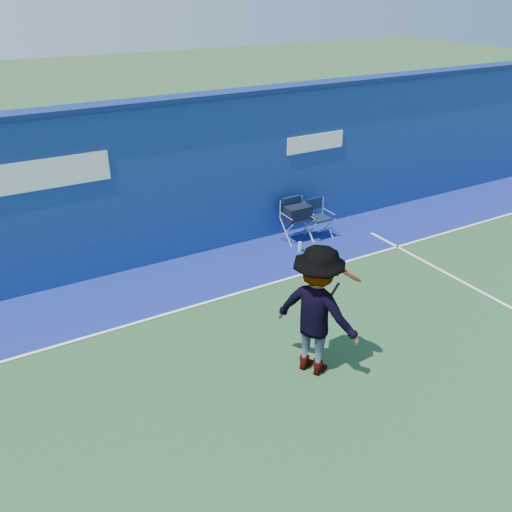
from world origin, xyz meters
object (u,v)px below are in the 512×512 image
directors_chair_left (296,223)px  tennis_player (317,311)px  directors_chair_right (318,226)px  water_bottle (300,247)px

directors_chair_left → tennis_player: tennis_player is taller
directors_chair_right → tennis_player: tennis_player is taller
directors_chair_left → tennis_player: (-2.16, -3.68, 0.56)m
directors_chair_left → tennis_player: bearing=-120.4°
tennis_player → directors_chair_right: bearing=53.5°
directors_chair_right → tennis_player: size_ratio=0.43×
directors_chair_left → directors_chair_right: (0.48, -0.12, -0.13)m
directors_chair_right → directors_chair_left: bearing=165.9°
directors_chair_left → directors_chair_right: bearing=-14.1°
directors_chair_right → water_bottle: (-0.73, -0.39, -0.15)m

